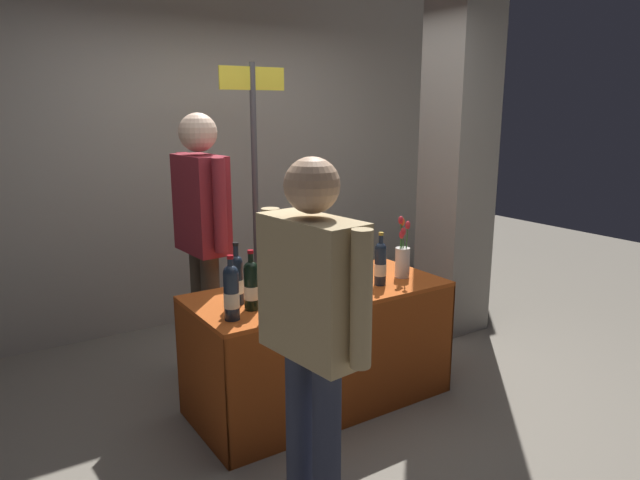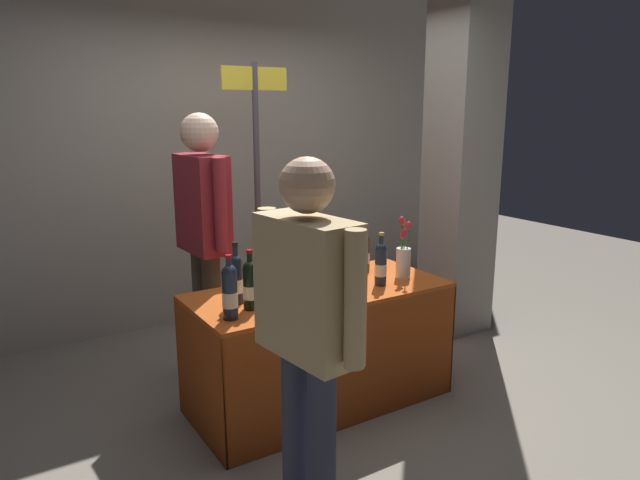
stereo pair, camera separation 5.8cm
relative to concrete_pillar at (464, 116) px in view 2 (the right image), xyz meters
The scene contains 19 objects.
ground_plane 2.42m from the concrete_pillar, 163.49° to the right, with size 12.00×12.00×0.00m, color gray.
back_partition 2.15m from the concrete_pillar, 139.31° to the left, with size 6.74×0.12×2.99m, color #9E998E.
concrete_pillar is the anchor object (origin of this frame).
tasting_table 2.08m from the concrete_pillar, 163.49° to the right, with size 1.56×0.70×0.74m.
featured_wine_bottle 2.13m from the concrete_pillar, 160.37° to the right, with size 0.08×0.08×0.33m.
display_bottle_0 2.36m from the concrete_pillar, 164.70° to the right, with size 0.08×0.08×0.33m.
display_bottle_1 1.83m from the concrete_pillar, 164.75° to the right, with size 0.07×0.07×0.34m.
display_bottle_2 2.34m from the concrete_pillar, 161.04° to the right, with size 0.07×0.07×0.35m.
display_bottle_3 1.49m from the concrete_pillar, 165.04° to the right, with size 0.08×0.08×0.32m.
display_bottle_4 1.65m from the concrete_pillar, 154.17° to the right, with size 0.07×0.07×0.33m.
display_bottle_5 2.36m from the concrete_pillar, 168.00° to the right, with size 0.07×0.07×0.35m.
display_bottle_6 1.91m from the concrete_pillar, 169.37° to the right, with size 0.08×0.08×0.35m.
display_bottle_7 2.52m from the concrete_pillar, 163.82° to the right, with size 0.08×0.08×0.34m.
wine_glass_near_vendor 1.88m from the concrete_pillar, 155.99° to the right, with size 0.07×0.07×0.14m.
flower_vase 1.47m from the concrete_pillar, 151.75° to the right, with size 0.09×0.11×0.40m.
brochure_stand 2.25m from the concrete_pillar, 168.81° to the right, with size 0.14×0.01×0.15m, color silver.
vendor_presenter 2.18m from the concrete_pillar, behind, with size 0.24×0.60×1.77m.
taster_foreground_right 2.74m from the concrete_pillar, 148.52° to the right, with size 0.26×0.64×1.62m.
booth_signpost 1.68m from the concrete_pillar, 161.63° to the left, with size 0.50×0.04×2.10m.
Camera 2 is at (-1.77, -2.80, 1.80)m, focal length 32.52 mm.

